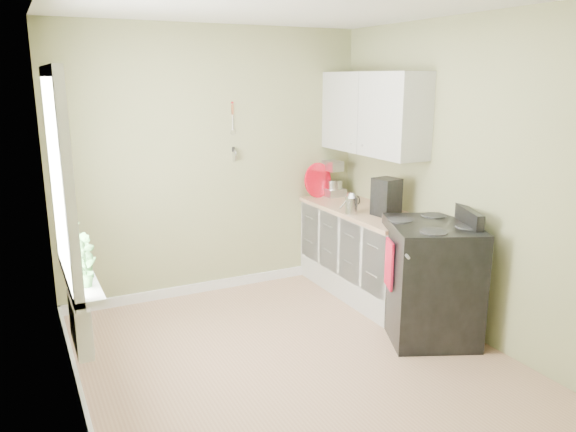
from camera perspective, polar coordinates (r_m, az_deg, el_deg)
name	(u,v)px	position (r m, az deg, el deg)	size (l,w,h in m)	color
floor	(295,364)	(4.59, 0.74, -14.78)	(3.20, 3.60, 0.02)	#A17659
wall_back	(214,163)	(5.76, -7.52, 5.35)	(3.20, 0.02, 2.70)	#929465
wall_left	(61,220)	(3.69, -22.04, -0.40)	(0.02, 3.60, 2.70)	#929465
wall_right	(462,179)	(5.05, 17.30, 3.64)	(0.02, 3.60, 2.70)	#929465
base_cabinets	(363,253)	(5.83, 7.65, -3.79)	(0.60, 1.60, 0.87)	silver
countertop	(364,211)	(5.70, 7.71, 0.55)	(0.64, 1.60, 0.04)	tan
upper_cabinets	(373,113)	(5.72, 8.60, 10.30)	(0.35, 1.40, 0.80)	silver
window	(58,180)	(3.94, -22.29, 3.43)	(0.06, 1.14, 1.44)	white
window_sill	(80,275)	(4.11, -20.42, -5.67)	(0.18, 1.14, 0.04)	white
radiator	(80,324)	(4.18, -20.37, -10.20)	(0.12, 0.50, 0.35)	white
wall_utensils	(233,141)	(5.77, -5.59, 7.57)	(0.02, 0.14, 0.58)	tan
stove	(430,279)	(5.01, 14.27, -6.23)	(1.02, 1.03, 1.13)	black
stand_mixer	(330,179)	(6.30, 4.28, 3.81)	(0.23, 0.38, 0.44)	#B2B2B7
kettle	(351,203)	(5.44, 6.46, 1.28)	(0.21, 0.12, 0.21)	silver
coffee_maker	(386,198)	(5.42, 9.93, 1.82)	(0.24, 0.25, 0.36)	black
red_tray	(318,180)	(6.16, 3.06, 3.65)	(0.38, 0.38, 0.02)	red
jar	(392,223)	(5.04, 10.49, -0.66)	(0.07, 0.07, 0.08)	#A49B87
plant_a	(85,264)	(3.77, -19.96, -4.60)	(0.16, 0.11, 0.31)	#376D32
plant_b	(81,257)	(3.94, -20.27, -3.88)	(0.17, 0.14, 0.30)	#376D32
plant_c	(73,241)	(4.38, -20.96, -2.35)	(0.16, 0.16, 0.28)	#376D32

